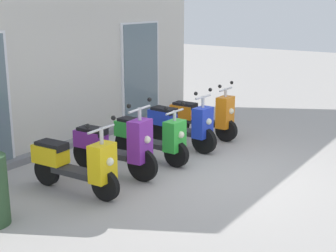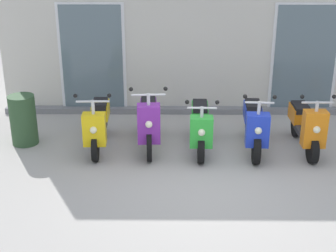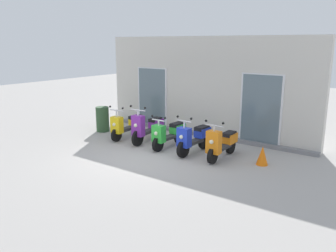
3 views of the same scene
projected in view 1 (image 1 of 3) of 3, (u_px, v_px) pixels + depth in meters
name	position (u px, v px, depth m)	size (l,w,h in m)	color
ground_plane	(211.00, 173.00, 8.14)	(40.00, 40.00, 0.00)	#A8A39E
storefront_facade	(66.00, 60.00, 9.46)	(8.14, 0.50, 3.45)	beige
scooter_yellow	(75.00, 163.00, 7.21)	(0.62, 1.61, 1.19)	black
scooter_purple	(115.00, 145.00, 7.92)	(0.63, 1.66, 1.30)	black
scooter_green	(151.00, 137.00, 8.64)	(0.56, 1.57, 1.10)	black
scooter_blue	(181.00, 125.00, 9.37)	(0.54, 1.58, 1.20)	black
scooter_orange	(204.00, 116.00, 10.12)	(0.58, 1.57, 1.20)	black
traffic_cone	(222.00, 114.00, 11.18)	(0.32, 0.32, 0.52)	orange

